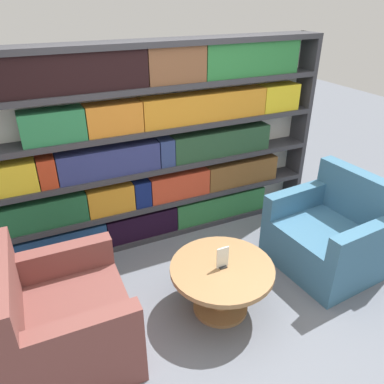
# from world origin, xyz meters

# --- Properties ---
(ground_plane) EXTENTS (14.00, 14.00, 0.00)m
(ground_plane) POSITION_xyz_m (0.00, 0.00, 0.00)
(ground_plane) COLOR slate
(bookshelf) EXTENTS (3.29, 0.30, 1.92)m
(bookshelf) POSITION_xyz_m (-0.04, 1.36, 0.96)
(bookshelf) COLOR silver
(bookshelf) RESTS_ON ground_plane
(armchair_left) EXTENTS (0.82, 0.90, 0.86)m
(armchair_left) POSITION_xyz_m (-1.20, 0.19, 0.30)
(armchair_left) COLOR brown
(armchair_left) RESTS_ON ground_plane
(armchair_right) EXTENTS (0.87, 0.94, 0.86)m
(armchair_right) POSITION_xyz_m (1.16, 0.19, 0.30)
(armchair_right) COLOR #386684
(armchair_right) RESTS_ON ground_plane
(coffee_table) EXTENTS (0.80, 0.80, 0.42)m
(coffee_table) POSITION_xyz_m (-0.02, 0.11, 0.30)
(coffee_table) COLOR olive
(coffee_table) RESTS_ON ground_plane
(table_sign) EXTENTS (0.10, 0.06, 0.18)m
(table_sign) POSITION_xyz_m (-0.02, 0.11, 0.50)
(table_sign) COLOR black
(table_sign) RESTS_ON coffee_table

